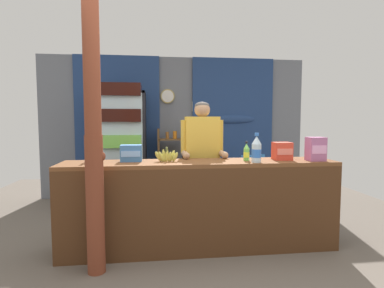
{
  "coord_description": "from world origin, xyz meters",
  "views": [
    {
      "loc": [
        -0.37,
        -2.79,
        1.4
      ],
      "look_at": [
        0.08,
        0.92,
        1.1
      ],
      "focal_mm": 28.08,
      "sensor_mm": 36.0,
      "label": 1
    }
  ],
  "objects_px": {
    "shopkeeper": "(202,151)",
    "timber_post": "(94,141)",
    "snack_box_crackers": "(282,151)",
    "bottle_shelf_rack": "(171,163)",
    "soda_bottle_lime_soda": "(246,153)",
    "plastic_lawn_chair": "(248,177)",
    "drink_fridge": "(123,140)",
    "banana_bunch": "(166,156)",
    "snack_box_wafer": "(316,149)",
    "snack_box_biscuit": "(131,153)",
    "soda_bottle_grape_soda": "(90,153)",
    "soda_bottle_water": "(256,150)",
    "stall_counter": "(202,198)"
  },
  "relations": [
    {
      "from": "shopkeeper",
      "to": "timber_post",
      "type": "bearing_deg",
      "value": -142.25
    },
    {
      "from": "shopkeeper",
      "to": "snack_box_crackers",
      "type": "height_order",
      "value": "shopkeeper"
    },
    {
      "from": "bottle_shelf_rack",
      "to": "soda_bottle_lime_soda",
      "type": "relative_size",
      "value": 5.95
    },
    {
      "from": "bottle_shelf_rack",
      "to": "snack_box_crackers",
      "type": "relative_size",
      "value": 6.43
    },
    {
      "from": "plastic_lawn_chair",
      "to": "snack_box_crackers",
      "type": "xyz_separation_m",
      "value": [
        -0.08,
        -1.47,
        0.57
      ]
    },
    {
      "from": "drink_fridge",
      "to": "banana_bunch",
      "type": "height_order",
      "value": "drink_fridge"
    },
    {
      "from": "snack_box_wafer",
      "to": "plastic_lawn_chair",
      "type": "bearing_deg",
      "value": 99.15
    },
    {
      "from": "drink_fridge",
      "to": "snack_box_biscuit",
      "type": "bearing_deg",
      "value": -81.3
    },
    {
      "from": "soda_bottle_lime_soda",
      "to": "soda_bottle_grape_soda",
      "type": "bearing_deg",
      "value": 176.29
    },
    {
      "from": "plastic_lawn_chair",
      "to": "soda_bottle_water",
      "type": "height_order",
      "value": "soda_bottle_water"
    },
    {
      "from": "soda_bottle_grape_soda",
      "to": "drink_fridge",
      "type": "bearing_deg",
      "value": 85.13
    },
    {
      "from": "plastic_lawn_chair",
      "to": "soda_bottle_water",
      "type": "relative_size",
      "value": 2.78
    },
    {
      "from": "snack_box_biscuit",
      "to": "snack_box_wafer",
      "type": "distance_m",
      "value": 2.0
    },
    {
      "from": "timber_post",
      "to": "snack_box_wafer",
      "type": "distance_m",
      "value": 2.3
    },
    {
      "from": "stall_counter",
      "to": "plastic_lawn_chair",
      "type": "xyz_separation_m",
      "value": [
        1.0,
        1.58,
        -0.09
      ]
    },
    {
      "from": "drink_fridge",
      "to": "soda_bottle_grape_soda",
      "type": "bearing_deg",
      "value": -94.87
    },
    {
      "from": "timber_post",
      "to": "drink_fridge",
      "type": "relative_size",
      "value": 1.28
    },
    {
      "from": "soda_bottle_lime_soda",
      "to": "snack_box_crackers",
      "type": "distance_m",
      "value": 0.42
    },
    {
      "from": "plastic_lawn_chair",
      "to": "shopkeeper",
      "type": "distance_m",
      "value": 1.47
    },
    {
      "from": "shopkeeper",
      "to": "snack_box_biscuit",
      "type": "bearing_deg",
      "value": -155.09
    },
    {
      "from": "bottle_shelf_rack",
      "to": "snack_box_crackers",
      "type": "distance_m",
      "value": 2.37
    },
    {
      "from": "soda_bottle_grape_soda",
      "to": "soda_bottle_water",
      "type": "bearing_deg",
      "value": -8.19
    },
    {
      "from": "snack_box_biscuit",
      "to": "timber_post",
      "type": "bearing_deg",
      "value": -121.12
    },
    {
      "from": "plastic_lawn_chair",
      "to": "snack_box_wafer",
      "type": "distance_m",
      "value": 1.7
    },
    {
      "from": "bottle_shelf_rack",
      "to": "snack_box_wafer",
      "type": "xyz_separation_m",
      "value": [
        1.46,
        -2.16,
        0.43
      ]
    },
    {
      "from": "banana_bunch",
      "to": "snack_box_biscuit",
      "type": "bearing_deg",
      "value": 172.16
    },
    {
      "from": "stall_counter",
      "to": "drink_fridge",
      "type": "height_order",
      "value": "drink_fridge"
    },
    {
      "from": "drink_fridge",
      "to": "snack_box_wafer",
      "type": "xyz_separation_m",
      "value": [
        2.27,
        -1.99,
        0.01
      ]
    },
    {
      "from": "stall_counter",
      "to": "snack_box_wafer",
      "type": "height_order",
      "value": "snack_box_wafer"
    },
    {
      "from": "stall_counter",
      "to": "soda_bottle_grape_soda",
      "type": "height_order",
      "value": "soda_bottle_grape_soda"
    },
    {
      "from": "drink_fridge",
      "to": "soda_bottle_grape_soda",
      "type": "distance_m",
      "value": 1.8
    },
    {
      "from": "soda_bottle_water",
      "to": "snack_box_biscuit",
      "type": "height_order",
      "value": "soda_bottle_water"
    },
    {
      "from": "drink_fridge",
      "to": "soda_bottle_grape_soda",
      "type": "relative_size",
      "value": 8.66
    },
    {
      "from": "snack_box_biscuit",
      "to": "snack_box_crackers",
      "type": "distance_m",
      "value": 1.66
    },
    {
      "from": "drink_fridge",
      "to": "bottle_shelf_rack",
      "type": "xyz_separation_m",
      "value": [
        0.8,
        0.17,
        -0.43
      ]
    },
    {
      "from": "bottle_shelf_rack",
      "to": "shopkeeper",
      "type": "relative_size",
      "value": 0.77
    },
    {
      "from": "soda_bottle_grape_soda",
      "to": "plastic_lawn_chair",
      "type": "bearing_deg",
      "value": 32.62
    },
    {
      "from": "soda_bottle_lime_soda",
      "to": "banana_bunch",
      "type": "bearing_deg",
      "value": 177.48
    },
    {
      "from": "snack_box_wafer",
      "to": "drink_fridge",
      "type": "bearing_deg",
      "value": 138.74
    },
    {
      "from": "soda_bottle_grape_soda",
      "to": "stall_counter",
      "type": "bearing_deg",
      "value": -9.63
    },
    {
      "from": "soda_bottle_water",
      "to": "banana_bunch",
      "type": "relative_size",
      "value": 1.15
    },
    {
      "from": "drink_fridge",
      "to": "snack_box_wafer",
      "type": "bearing_deg",
      "value": -41.26
    },
    {
      "from": "timber_post",
      "to": "soda_bottle_grape_soda",
      "type": "distance_m",
      "value": 0.54
    },
    {
      "from": "soda_bottle_grape_soda",
      "to": "snack_box_crackers",
      "type": "distance_m",
      "value": 2.09
    },
    {
      "from": "bottle_shelf_rack",
      "to": "timber_post",
      "type": "bearing_deg",
      "value": -108.26
    },
    {
      "from": "shopkeeper",
      "to": "banana_bunch",
      "type": "bearing_deg",
      "value": -136.15
    },
    {
      "from": "plastic_lawn_chair",
      "to": "snack_box_crackers",
      "type": "distance_m",
      "value": 1.57
    },
    {
      "from": "bottle_shelf_rack",
      "to": "soda_bottle_water",
      "type": "bearing_deg",
      "value": -70.68
    },
    {
      "from": "soda_bottle_grape_soda",
      "to": "snack_box_wafer",
      "type": "relative_size",
      "value": 0.89
    },
    {
      "from": "timber_post",
      "to": "soda_bottle_grape_soda",
      "type": "relative_size",
      "value": 11.1
    }
  ]
}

